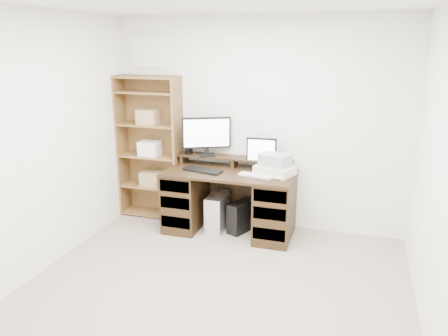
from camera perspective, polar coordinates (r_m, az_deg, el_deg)
The scene contains 14 objects.
room at distance 3.34m, azimuth -3.33°, elevation -0.32°, with size 3.54×4.04×2.54m.
desk at distance 5.17m, azimuth 0.70°, elevation -4.27°, with size 1.50×0.70×0.75m.
riser_shelf at distance 5.22m, azimuth 1.37°, elevation 1.17°, with size 1.40×0.22×0.12m.
monitor_wide at distance 5.23m, azimuth -2.31°, elevation 4.42°, with size 0.55×0.28×0.46m.
monitor_small at distance 5.07m, azimuth 4.90°, elevation 2.00°, with size 0.35×0.14×0.38m.
speaker at distance 5.37m, azimuth -4.63°, elevation 2.83°, with size 0.07×0.07×0.18m, color black.
keyboard_black at distance 5.05m, azimuth -2.82°, elevation -0.32°, with size 0.46×0.15×0.03m, color black.
keyboard_white at distance 4.88m, azimuth 4.18°, elevation -0.98°, with size 0.39×0.12×0.02m, color silver.
mouse at distance 4.79m, azimuth 7.23°, elevation -1.28°, with size 0.10×0.07×0.04m, color white.
printer at distance 4.96m, azimuth 6.66°, elevation -0.28°, with size 0.41×0.30×0.10m, color beige.
basket at distance 4.92m, azimuth 6.71°, elevation 1.06°, with size 0.32×0.23×0.14m, color #959B9F.
tower_silver at distance 5.30m, azimuth -0.82°, elevation -5.72°, with size 0.19×0.44×0.44m, color silver.
tower_black at distance 5.25m, azimuth 2.30°, elevation -6.35°, with size 0.30×0.40×0.37m.
bookshelf at distance 5.60m, azimuth -9.57°, elevation 2.78°, with size 0.80×0.30×1.80m.
Camera 1 is at (1.14, -2.99, 2.21)m, focal length 35.00 mm.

